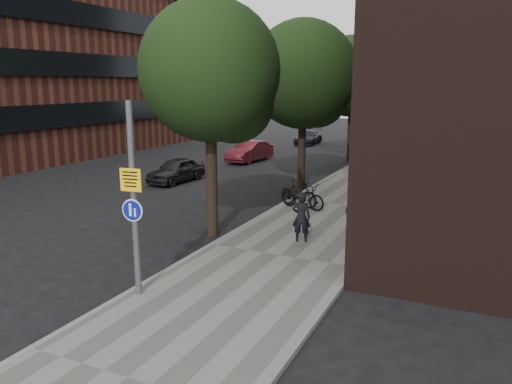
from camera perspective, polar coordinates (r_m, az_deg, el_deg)
The scene contains 15 objects.
ground at distance 11.74m, azimuth -4.88°, elevation -12.53°, with size 120.00×120.00×0.00m, color black.
sidewalk at distance 20.46m, azimuth 9.81°, elevation -1.57°, with size 4.50×60.00×0.12m, color slate.
curb_edge at distance 21.14m, azimuth 3.92°, elevation -0.95°, with size 0.15×60.00×0.13m, color slate.
street_tree_near at distance 15.94m, azimuth -4.81°, elevation 12.97°, with size 4.40×4.40×7.50m.
street_tree_mid at distance 23.70m, azimuth 5.70°, elevation 12.78°, with size 5.00×5.00×7.80m.
street_tree_far at distance 32.32m, azimuth 11.15°, elevation 12.51°, with size 5.00×5.00×7.80m.
signpost at distance 11.50m, azimuth -13.78°, elevation -0.89°, with size 0.51×0.15×4.45m.
pedestrian at distance 15.39m, azimuth 5.20°, elevation -2.89°, with size 0.56×0.37×1.55m, color black.
parked_bike_facade_near at distance 17.66m, azimuth 12.92°, elevation -2.05°, with size 0.67×1.92×1.01m, color black.
parked_bike_facade_far at distance 20.13m, azimuth 14.81°, elevation -0.26°, with size 0.52×1.83×1.10m, color black.
parked_bike_curb_near at distance 19.46m, azimuth 5.38°, elevation -0.46°, with size 0.67×1.91×1.00m, color black.
parked_bike_curb_far at distance 19.78m, azimuth 4.90°, elevation -0.17°, with size 0.49×1.75×1.05m, color black.
parked_car_near at distance 25.53m, azimuth -9.09°, elevation 2.49°, with size 1.43×3.56×1.21m, color black.
parked_car_mid at distance 31.81m, azimuth -0.72°, elevation 4.67°, with size 1.37×3.93×1.29m, color maroon.
parked_car_far at distance 41.06m, azimuth 6.00°, elevation 6.24°, with size 1.58×3.88×1.13m, color black.
Camera 1 is at (5.37, -9.20, 4.95)m, focal length 35.00 mm.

